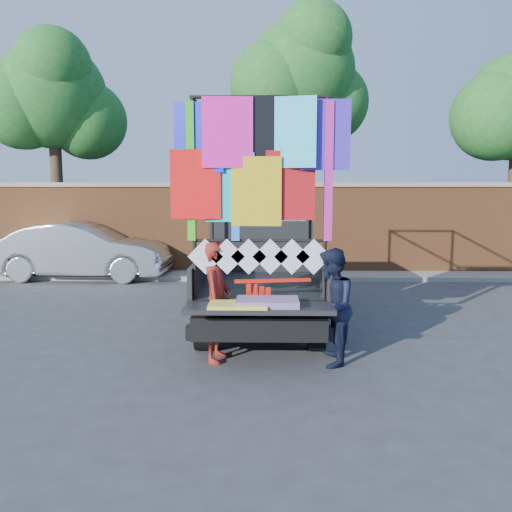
{
  "coord_description": "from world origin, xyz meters",
  "views": [
    {
      "loc": [
        -0.05,
        -7.24,
        2.36
      ],
      "look_at": [
        -0.19,
        -0.01,
        1.42
      ],
      "focal_mm": 35.0,
      "sensor_mm": 36.0,
      "label": 1
    }
  ],
  "objects_px": {
    "man": "(331,307)",
    "sedan": "(83,251)",
    "woman": "(216,301)",
    "pickup_truck": "(261,267)"
  },
  "relations": [
    {
      "from": "sedan",
      "to": "man",
      "type": "relative_size",
      "value": 2.89
    },
    {
      "from": "sedan",
      "to": "woman",
      "type": "bearing_deg",
      "value": -145.41
    },
    {
      "from": "woman",
      "to": "man",
      "type": "relative_size",
      "value": 1.06
    },
    {
      "from": "pickup_truck",
      "to": "woman",
      "type": "distance_m",
      "value": 2.8
    },
    {
      "from": "sedan",
      "to": "man",
      "type": "distance_m",
      "value": 8.86
    },
    {
      "from": "man",
      "to": "sedan",
      "type": "bearing_deg",
      "value": -133.72
    },
    {
      "from": "pickup_truck",
      "to": "woman",
      "type": "xyz_separation_m",
      "value": [
        -0.6,
        -2.73,
        -0.06
      ]
    },
    {
      "from": "sedan",
      "to": "woman",
      "type": "distance_m",
      "value": 7.8
    },
    {
      "from": "sedan",
      "to": "woman",
      "type": "height_order",
      "value": "woman"
    },
    {
      "from": "woman",
      "to": "man",
      "type": "height_order",
      "value": "woman"
    }
  ]
}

